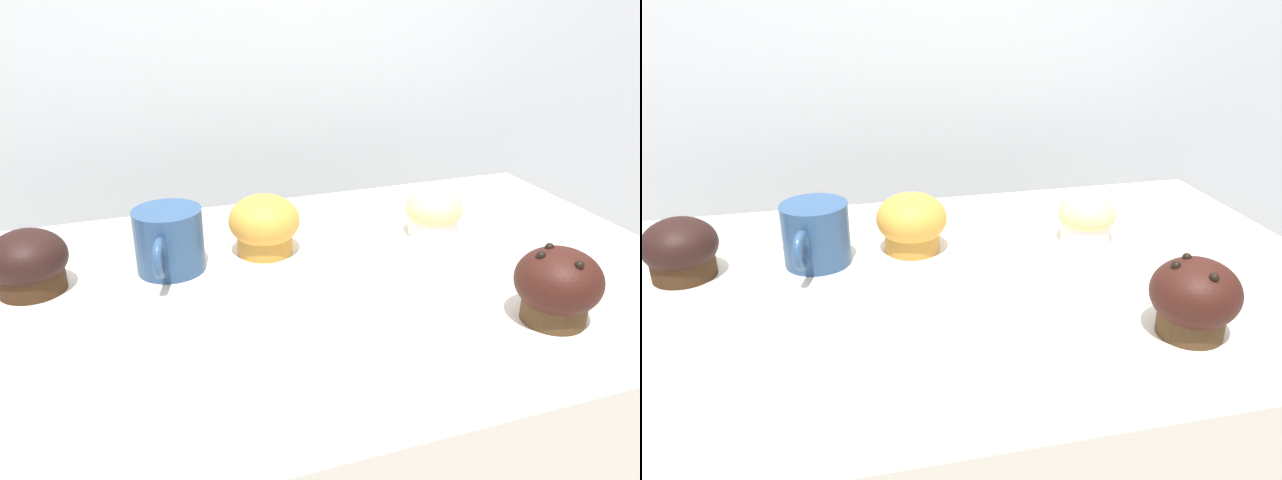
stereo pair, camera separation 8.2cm
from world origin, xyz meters
TOP-DOWN VIEW (x-y plane):
  - wall_back at (0.00, 0.60)m, footprint 3.20×0.10m
  - muffin_front_center at (0.21, -0.19)m, footprint 0.10×0.10m
  - muffin_back_left at (-0.36, 0.09)m, footprint 0.10×0.10m
  - muffin_back_right at (-0.06, 0.11)m, footprint 0.10×0.10m
  - muffin_front_left at (0.20, 0.09)m, footprint 0.09×0.09m
  - coffee_cup at (-0.19, 0.09)m, footprint 0.09×0.14m
  - serving_plate at (-0.26, -0.12)m, footprint 0.21×0.21m

SIDE VIEW (x-z plane):
  - wall_back at x=0.00m, z-range 0.00..1.80m
  - serving_plate at x=-0.26m, z-range 0.91..0.92m
  - muffin_front_left at x=0.20m, z-range 0.90..0.98m
  - muffin_back_left at x=-0.36m, z-range 0.90..0.99m
  - muffin_back_right at x=-0.06m, z-range 0.91..0.99m
  - muffin_front_center at x=0.21m, z-range 0.90..1.00m
  - coffee_cup at x=-0.19m, z-range 0.91..0.99m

